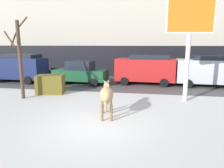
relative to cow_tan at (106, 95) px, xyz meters
The scene contains 14 objects.
ground_plane 1.75m from the cow_tan, 97.17° to the right, with size 120.00×120.00×0.00m, color silver.
road_strip 7.41m from the cow_tan, 91.40° to the left, with size 60.00×5.60×0.01m, color #514F4C.
building_facade 15.22m from the cow_tan, 90.72° to the left, with size 44.00×6.10×13.00m.
cow_tan is the anchor object (origin of this frame).
billboard 6.04m from the cow_tan, 39.69° to the left, with size 2.52×0.55×5.56m.
car_navy_van 11.54m from the cow_tan, 141.28° to the left, with size 4.69×2.31×2.32m.
car_darkgreen_sedan 7.96m from the cow_tan, 116.34° to the left, with size 4.29×2.15×1.84m.
car_red_van 8.10m from the cow_tan, 78.71° to the left, with size 4.69×2.31×2.32m.
car_silver_van 10.00m from the cow_tan, 51.00° to the left, with size 4.69×2.31×2.32m.
pedestrian_near_billboard 10.04m from the cow_tan, 95.79° to the left, with size 0.36×0.24×1.73m.
pedestrian_by_cars 12.66m from the cow_tan, 52.08° to the left, with size 0.36×0.24×1.73m.
pedestrian_far_left 10.10m from the cow_tan, 81.59° to the left, with size 0.36×0.24×1.73m.
bare_tree_left_lot 6.11m from the cow_tan, 158.19° to the left, with size 1.16×1.18×4.70m.
dumpster 5.81m from the cow_tan, 140.23° to the left, with size 1.70×1.10×1.20m, color brown.
Camera 1 is at (1.90, -7.21, 3.20)m, focal length 33.15 mm.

